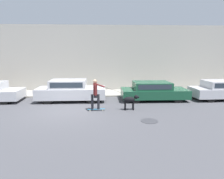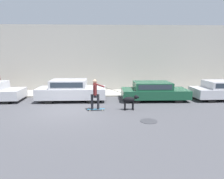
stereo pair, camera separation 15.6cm
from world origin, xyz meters
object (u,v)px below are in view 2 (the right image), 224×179
object	(u,v)px
parked_car_3	(224,90)
skateboarder	(95,93)
parked_car_2	(154,91)
parked_car_1	(71,91)
dog	(130,100)

from	to	relation	value
parked_car_3	skateboarder	world-z (taller)	skateboarder
parked_car_2	parked_car_1	bearing A→B (deg)	-179.91
parked_car_1	parked_car_3	distance (m)	9.81
parked_car_2	skateboarder	xyz separation A→B (m)	(-3.61, -2.27, 0.36)
parked_car_3	dog	size ratio (longest dim) A/B	3.95
parked_car_3	skateboarder	xyz separation A→B (m)	(-8.18, -2.27, 0.34)
parked_car_1	parked_car_2	distance (m)	5.24
parked_car_1	parked_car_2	size ratio (longest dim) A/B	1.02
parked_car_1	dog	distance (m)	4.09
parked_car_2	dog	xyz separation A→B (m)	(-1.80, -2.21, -0.05)
parked_car_2	skateboarder	bearing A→B (deg)	-147.75
parked_car_2	dog	bearing A→B (deg)	-129.06
parked_car_3	dog	xyz separation A→B (m)	(-6.37, -2.21, -0.07)
parked_car_3	dog	bearing A→B (deg)	-162.35
parked_car_1	dog	xyz separation A→B (m)	(3.44, -2.21, -0.12)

